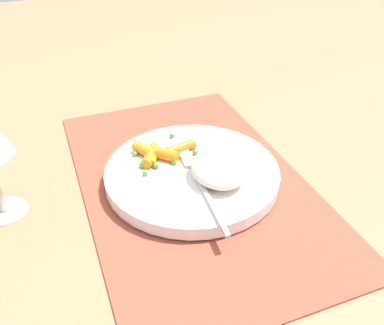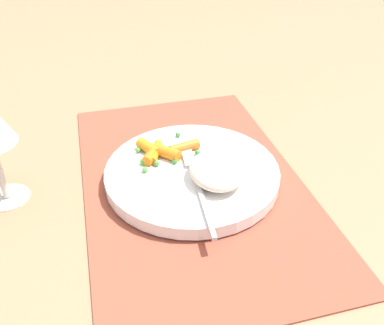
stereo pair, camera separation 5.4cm
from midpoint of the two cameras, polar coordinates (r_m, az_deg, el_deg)
The scene contains 7 objects.
ground_plane at distance 0.62m, azimuth 2.52°, elevation -2.73°, with size 2.40×2.40×0.00m, color #997551.
placemat at distance 0.61m, azimuth 2.52°, elevation -2.51°, with size 0.51×0.31×0.01m, color #9E4733.
plate at distance 0.61m, azimuth 2.55°, elevation -1.58°, with size 0.25×0.25×0.02m, color white.
rice_mound at distance 0.57m, azimuth 6.01°, elevation -1.20°, with size 0.09×0.07×0.03m, color beige.
carrot_portion at distance 0.62m, azimuth -1.66°, elevation 1.55°, with size 0.06×0.10×0.02m.
pea_scatter at distance 0.62m, azimuth -1.54°, elevation 0.88°, with size 0.09×0.09×0.01m.
fork at distance 0.58m, azimuth 3.24°, elevation -2.38°, with size 0.19×0.03×0.01m.
Camera 2 is at (-0.47, 0.12, 0.38)m, focal length 39.11 mm.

